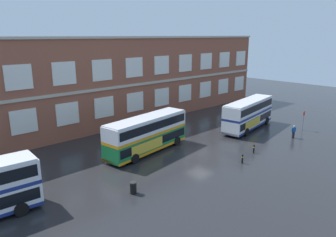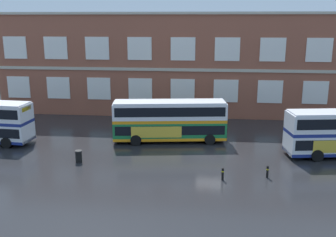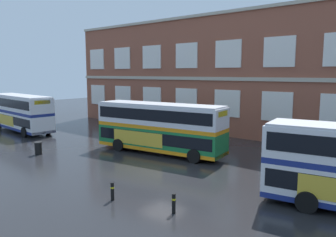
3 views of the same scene
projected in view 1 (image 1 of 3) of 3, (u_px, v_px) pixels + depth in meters
ground_plane at (187, 148)px, 36.85m from camera, size 120.00×120.00×0.00m
brick_terminal_building at (118, 80)px, 47.64m from camera, size 57.20×8.19×12.65m
double_decker_middle at (147, 134)px, 35.19m from camera, size 11.25×4.07×4.07m
double_decker_far at (248, 114)px, 44.05m from camera, size 11.27×4.25×4.07m
waiting_passenger at (294, 131)px, 40.19m from camera, size 0.61×0.40×1.70m
bus_stand_flag at (303, 119)px, 43.31m from camera, size 0.44×0.10×2.70m
station_litter_bin at (133, 188)px, 26.19m from camera, size 0.60×0.60×1.03m
safety_bollard_west at (254, 149)px, 35.21m from camera, size 0.19×0.19×0.95m
safety_bollard_east at (242, 159)px, 32.38m from camera, size 0.19×0.19×0.95m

